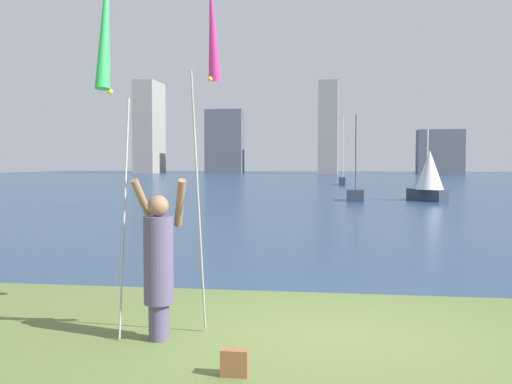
# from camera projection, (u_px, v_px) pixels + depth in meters

# --- Properties ---
(ground) EXTENTS (120.00, 138.00, 0.12)m
(ground) POSITION_uv_depth(u_px,v_px,m) (346.00, 184.00, 57.59)
(ground) COLOR #5B7038
(person) EXTENTS (0.67, 0.49, 1.83)m
(person) POSITION_uv_depth(u_px,v_px,m) (159.00, 261.00, 6.99)
(person) COLOR #594C72
(person) RESTS_ON ground
(kite_flag_left) EXTENTS (0.16, 0.88, 4.30)m
(kite_flag_left) POSITION_uv_depth(u_px,v_px,m) (106.00, 25.00, 6.56)
(kite_flag_left) COLOR #B2B2B7
(kite_flag_left) RESTS_ON ground
(kite_flag_right) EXTENTS (0.16, 1.30, 4.31)m
(kite_flag_right) POSITION_uv_depth(u_px,v_px,m) (212.00, 35.00, 7.60)
(kite_flag_right) COLOR #B2B2B7
(kite_flag_right) RESTS_ON ground
(bag) EXTENTS (0.26, 0.14, 0.25)m
(bag) POSITION_uv_depth(u_px,v_px,m) (235.00, 363.00, 5.84)
(bag) COLOR brown
(bag) RESTS_ON ground
(sailboat_3) EXTENTS (0.64, 2.17, 5.74)m
(sailboat_3) POSITION_uv_depth(u_px,v_px,m) (343.00, 180.00, 53.00)
(sailboat_3) COLOR #333D51
(sailboat_3) RESTS_ON ground
(sailboat_5) EXTENTS (1.99, 2.75, 3.66)m
(sailboat_5) POSITION_uv_depth(u_px,v_px,m) (429.00, 175.00, 31.60)
(sailboat_5) COLOR #333D51
(sailboat_5) RESTS_ON ground
(sailboat_6) EXTENTS (0.91, 1.95, 4.43)m
(sailboat_6) POSITION_uv_depth(u_px,v_px,m) (355.00, 194.00, 31.89)
(sailboat_6) COLOR #333D51
(sailboat_6) RESTS_ON ground
(skyline_tower_0) EXTENTS (3.47, 7.62, 15.48)m
(skyline_tower_0) POSITION_uv_depth(u_px,v_px,m) (149.00, 128.00, 106.10)
(skyline_tower_0) COLOR gray
(skyline_tower_0) RESTS_ON ground
(skyline_tower_1) EXTENTS (6.16, 3.28, 10.59)m
(skyline_tower_1) POSITION_uv_depth(u_px,v_px,m) (225.00, 142.00, 103.64)
(skyline_tower_1) COLOR #565B66
(skyline_tower_1) RESTS_ON ground
(skyline_tower_2) EXTENTS (3.04, 6.21, 14.76)m
(skyline_tower_2) POSITION_uv_depth(u_px,v_px,m) (328.00, 128.00, 100.14)
(skyline_tower_2) COLOR gray
(skyline_tower_2) RESTS_ON ground
(skyline_tower_3) EXTENTS (7.03, 4.11, 6.94)m
(skyline_tower_3) POSITION_uv_depth(u_px,v_px,m) (440.00, 152.00, 97.40)
(skyline_tower_3) COLOR #565B66
(skyline_tower_3) RESTS_ON ground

